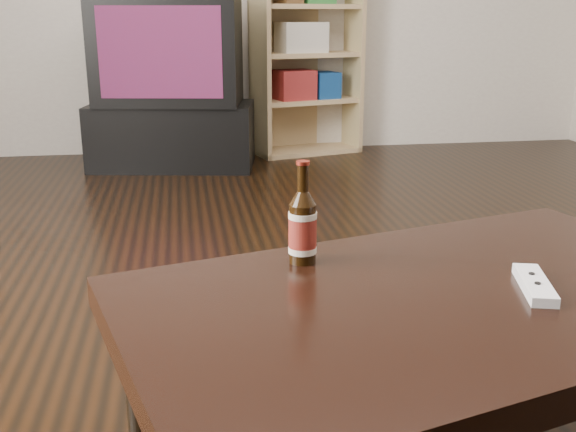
{
  "coord_description": "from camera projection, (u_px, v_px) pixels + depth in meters",
  "views": [
    {
      "loc": [
        -0.46,
        -1.76,
        0.93
      ],
      "look_at": [
        -0.26,
        -0.47,
        0.54
      ],
      "focal_mm": 42.0,
      "sensor_mm": 36.0,
      "label": 1
    }
  ],
  "objects": [
    {
      "name": "floor",
      "position": [
        349.0,
        343.0,
        2.0
      ],
      "size": [
        5.0,
        6.0,
        0.01
      ],
      "primitive_type": "cube",
      "color": "black",
      "rests_on": "ground"
    },
    {
      "name": "beer_bottle",
      "position": [
        303.0,
        227.0,
        1.37
      ],
      "size": [
        0.06,
        0.06,
        0.21
      ],
      "rotation": [
        0.0,
        0.0,
        -0.04
      ],
      "color": "black",
      "rests_on": "coffee_table"
    },
    {
      "name": "tv",
      "position": [
        168.0,
        50.0,
        4.08
      ],
      "size": [
        0.94,
        0.67,
        0.64
      ],
      "rotation": [
        0.0,
        0.0,
        -0.17
      ],
      "color": "black",
      "rests_on": "tv_stand"
    },
    {
      "name": "coffee_table",
      "position": [
        442.0,
        320.0,
        1.26
      ],
      "size": [
        1.32,
        0.98,
        0.44
      ],
      "rotation": [
        0.0,
        0.0,
        0.27
      ],
      "color": "black",
      "rests_on": "floor"
    },
    {
      "name": "remote",
      "position": [
        535.0,
        285.0,
        1.25
      ],
      "size": [
        0.09,
        0.18,
        0.02
      ],
      "rotation": [
        0.0,
        0.0,
        -0.28
      ],
      "color": "white",
      "rests_on": "coffee_table"
    },
    {
      "name": "tv_stand",
      "position": [
        173.0,
        135.0,
        4.23
      ],
      "size": [
        1.07,
        0.66,
        0.4
      ],
      "primitive_type": "cube",
      "rotation": [
        0.0,
        0.0,
        -0.17
      ],
      "color": "black",
      "rests_on": "floor"
    },
    {
      "name": "bookshelf",
      "position": [
        304.0,
        50.0,
        4.56
      ],
      "size": [
        0.78,
        0.51,
        1.34
      ],
      "rotation": [
        0.0,
        0.0,
        0.27
      ],
      "color": "tan",
      "rests_on": "floor"
    }
  ]
}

